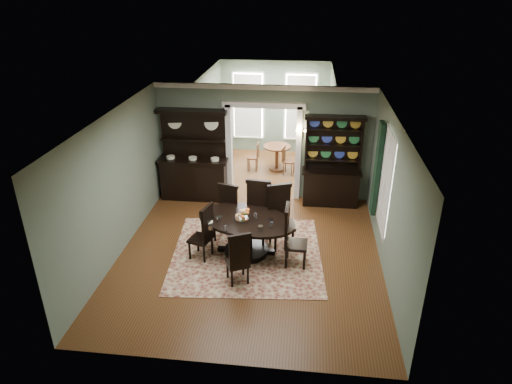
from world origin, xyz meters
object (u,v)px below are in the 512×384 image
sideboard (194,168)px  parlor_table (277,154)px  dining_table (246,229)px  welsh_dresser (331,173)px

sideboard → parlor_table: 2.96m
dining_table → parlor_table: dining_table is taller
dining_table → sideboard: bearing=140.6°
welsh_dresser → parlor_table: welsh_dresser is taller
welsh_dresser → sideboard: bearing=-179.9°
dining_table → parlor_table: 4.73m
dining_table → welsh_dresser: (1.85, 2.62, 0.26)m
sideboard → welsh_dresser: size_ratio=1.02×
sideboard → welsh_dresser: bearing=-0.4°
welsh_dresser → parlor_table: bearing=125.9°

